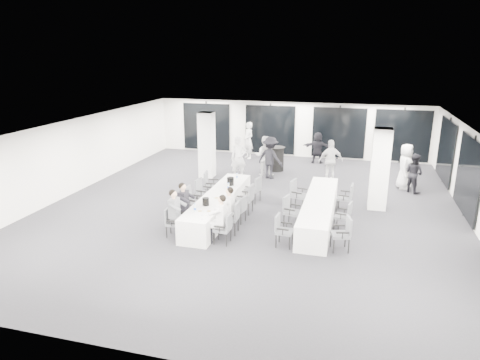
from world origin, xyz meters
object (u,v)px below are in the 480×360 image
at_px(banquet_table_main, 219,205).
at_px(chair_side_right_far, 347,196).
at_px(cocktail_table, 276,159).
at_px(standing_guest_d, 331,158).
at_px(banquet_table_side, 319,210).
at_px(standing_guest_h, 414,170).
at_px(standing_guest_g, 248,138).
at_px(standing_guest_a, 239,155).
at_px(standing_guest_b, 265,153).
at_px(chair_main_right_second, 233,215).
at_px(standing_guest_e, 406,164).
at_px(chair_main_left_near, 172,220).
at_px(chair_side_left_far, 297,193).
at_px(chair_main_left_mid, 191,200).
at_px(chair_side_left_mid, 290,209).
at_px(chair_main_left_fourth, 202,191).
at_px(chair_side_right_near, 343,232).
at_px(chair_side_right_mid, 345,214).
at_px(chair_main_right_fourth, 247,197).
at_px(chair_main_left_far, 210,184).
at_px(chair_main_right_far, 255,188).
at_px(ice_bucket_far, 230,181).
at_px(ice_bucket_near, 206,202).
at_px(chair_side_left_near, 282,228).
at_px(standing_guest_c, 270,155).
at_px(standing_guest_f, 318,146).
at_px(chair_main_right_mid, 240,208).

bearing_deg(banquet_table_main, chair_side_right_far, 20.83).
height_order(cocktail_table, standing_guest_d, standing_guest_d).
distance_m(banquet_table_side, standing_guest_h, 5.14).
distance_m(chair_side_right_far, standing_guest_g, 8.32).
xyz_separation_m(standing_guest_a, standing_guest_b, (0.94, 0.84, -0.04)).
bearing_deg(chair_main_right_second, standing_guest_g, 9.88).
relative_size(standing_guest_a, standing_guest_e, 1.03).
relative_size(chair_main_left_near, chair_side_left_far, 0.84).
xyz_separation_m(chair_main_left_mid, chair_side_left_mid, (3.23, 0.10, -0.04)).
height_order(chair_main_left_fourth, chair_side_right_near, chair_main_left_fourth).
bearing_deg(standing_guest_b, chair_side_right_mid, 120.23).
height_order(chair_main_right_fourth, chair_side_right_near, chair_main_right_fourth).
relative_size(chair_main_left_mid, chair_side_right_near, 1.06).
bearing_deg(standing_guest_d, banquet_table_side, 68.90).
height_order(chair_main_left_far, chair_side_left_mid, chair_main_left_far).
bearing_deg(chair_side_right_near, chair_main_left_mid, 60.66).
bearing_deg(chair_main_left_far, chair_side_left_far, 78.52).
height_order(chair_main_right_far, ice_bucket_far, ice_bucket_far).
height_order(chair_side_right_mid, ice_bucket_near, ice_bucket_near).
relative_size(chair_side_left_near, standing_guest_h, 0.52).
relative_size(chair_main_left_fourth, standing_guest_g, 0.47).
height_order(chair_side_right_near, standing_guest_g, standing_guest_g).
height_order(chair_side_left_near, chair_side_left_far, chair_side_left_far).
relative_size(banquet_table_side, chair_side_left_near, 5.50).
height_order(chair_side_left_far, chair_side_right_far, chair_side_left_far).
bearing_deg(standing_guest_c, standing_guest_d, -152.76).
height_order(banquet_table_side, standing_guest_h, standing_guest_h).
height_order(chair_main_right_fourth, standing_guest_a, standing_guest_a).
distance_m(chair_main_left_mid, standing_guest_b, 5.65).
relative_size(chair_side_left_far, ice_bucket_near, 4.33).
bearing_deg(standing_guest_f, chair_main_left_far, 60.83).
xyz_separation_m(chair_main_right_far, ice_bucket_near, (-0.88, -2.76, 0.33)).
relative_size(banquet_table_main, standing_guest_a, 2.40).
height_order(chair_main_right_mid, standing_guest_e, standing_guest_e).
distance_m(chair_main_left_mid, chair_side_right_near, 5.05).
xyz_separation_m(chair_main_left_mid, chair_side_left_near, (3.23, -1.40, -0.06)).
xyz_separation_m(banquet_table_main, chair_side_left_mid, (2.39, -0.19, 0.17)).
relative_size(chair_main_right_fourth, standing_guest_a, 0.48).
bearing_deg(standing_guest_h, chair_side_right_mid, 106.58).
bearing_deg(chair_main_right_far, ice_bucket_far, 141.61).
relative_size(banquet_table_main, standing_guest_f, 2.87).
relative_size(chair_side_right_near, standing_guest_g, 0.45).
height_order(chair_main_left_near, chair_main_right_fourth, chair_main_right_fourth).
bearing_deg(standing_guest_a, chair_main_left_near, -116.76).
bearing_deg(chair_main_right_fourth, standing_guest_b, 9.22).
distance_m(chair_main_left_fourth, chair_side_left_far, 3.29).
relative_size(chair_main_left_near, standing_guest_h, 0.50).
distance_m(chair_side_left_mid, standing_guest_c, 5.30).
bearing_deg(chair_main_left_far, chair_main_left_near, -7.75).
relative_size(chair_main_left_near, chair_main_right_far, 0.91).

